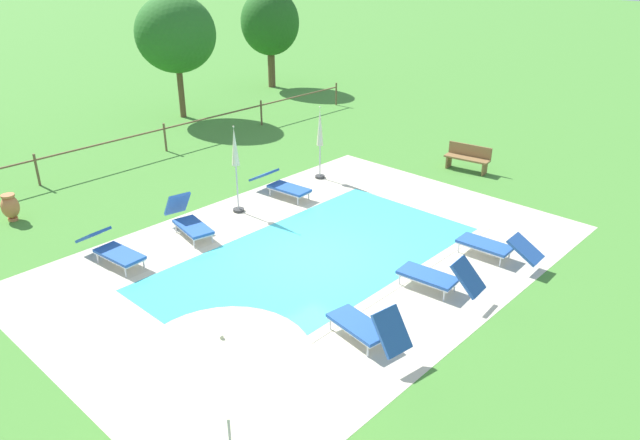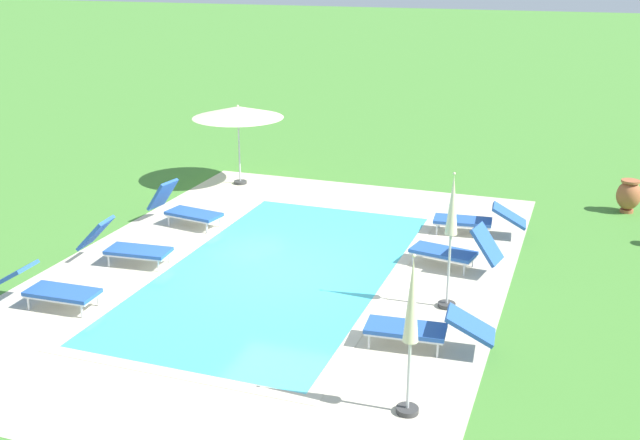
{
  "view_description": "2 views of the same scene",
  "coord_description": "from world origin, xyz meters",
  "px_view_note": "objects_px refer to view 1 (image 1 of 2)",
  "views": [
    {
      "loc": [
        -9.43,
        -8.99,
        7.05
      ],
      "look_at": [
        0.75,
        0.5,
        0.6
      ],
      "focal_mm": 33.74,
      "sensor_mm": 36.0,
      "label": 1
    },
    {
      "loc": [
        13.26,
        5.62,
        6.05
      ],
      "look_at": [
        -1.61,
        0.3,
        0.6
      ],
      "focal_mm": 43.25,
      "sensor_mm": 36.0,
      "label": 2
    }
  ],
  "objects_px": {
    "terracotta_urn_by_tree": "(10,207)",
    "sun_lounger_south_near_corner": "(188,220)",
    "patio_umbrella_closed_row_mid_west": "(235,156)",
    "sun_lounger_north_mid": "(439,277)",
    "wooden_bench_lawn_side": "(468,157)",
    "sun_lounger_north_end": "(368,327)",
    "patio_umbrella_open_foreground": "(222,348)",
    "tree_centre": "(270,23)",
    "sun_lounger_north_far": "(112,249)",
    "tree_far_west": "(176,34)",
    "sun_lounger_north_near_steps": "(282,185)",
    "sun_lounger_south_mid": "(496,246)",
    "patio_umbrella_closed_row_west": "(320,134)"
  },
  "relations": [
    {
      "from": "patio_umbrella_open_foreground",
      "to": "tree_far_west",
      "type": "bearing_deg",
      "value": 56.69
    },
    {
      "from": "sun_lounger_north_near_steps",
      "to": "sun_lounger_north_far",
      "type": "xyz_separation_m",
      "value": [
        -5.69,
        -0.05,
        0.0
      ]
    },
    {
      "from": "tree_centre",
      "to": "sun_lounger_north_end",
      "type": "bearing_deg",
      "value": -128.28
    },
    {
      "from": "patio_umbrella_closed_row_mid_west",
      "to": "tree_far_west",
      "type": "height_order",
      "value": "tree_far_west"
    },
    {
      "from": "terracotta_urn_by_tree",
      "to": "tree_centre",
      "type": "relative_size",
      "value": 0.16
    },
    {
      "from": "sun_lounger_north_end",
      "to": "tree_centre",
      "type": "xyz_separation_m",
      "value": [
        14.23,
        18.03,
        2.88
      ]
    },
    {
      "from": "terracotta_urn_by_tree",
      "to": "sun_lounger_south_near_corner",
      "type": "bearing_deg",
      "value": -56.62
    },
    {
      "from": "patio_umbrella_open_foreground",
      "to": "sun_lounger_north_far",
      "type": "bearing_deg",
      "value": 74.16
    },
    {
      "from": "sun_lounger_north_mid",
      "to": "wooden_bench_lawn_side",
      "type": "distance_m",
      "value": 8.18
    },
    {
      "from": "patio_umbrella_closed_row_mid_west",
      "to": "tree_far_west",
      "type": "xyz_separation_m",
      "value": [
        5.0,
        9.74,
        1.88
      ]
    },
    {
      "from": "sun_lounger_north_end",
      "to": "sun_lounger_south_mid",
      "type": "relative_size",
      "value": 0.91
    },
    {
      "from": "sun_lounger_north_mid",
      "to": "sun_lounger_north_near_steps",
      "type": "bearing_deg",
      "value": 77.16
    },
    {
      "from": "sun_lounger_north_end",
      "to": "tree_centre",
      "type": "relative_size",
      "value": 0.38
    },
    {
      "from": "sun_lounger_south_near_corner",
      "to": "tree_far_west",
      "type": "xyz_separation_m",
      "value": [
        6.84,
        9.92,
        3.14
      ]
    },
    {
      "from": "sun_lounger_north_mid",
      "to": "sun_lounger_north_end",
      "type": "height_order",
      "value": "sun_lounger_north_end"
    },
    {
      "from": "terracotta_urn_by_tree",
      "to": "tree_far_west",
      "type": "height_order",
      "value": "tree_far_west"
    },
    {
      "from": "patio_umbrella_open_foreground",
      "to": "patio_umbrella_closed_row_mid_west",
      "type": "distance_m",
      "value": 9.15
    },
    {
      "from": "patio_umbrella_closed_row_mid_west",
      "to": "tree_far_west",
      "type": "distance_m",
      "value": 11.1
    },
    {
      "from": "sun_lounger_north_far",
      "to": "sun_lounger_north_end",
      "type": "height_order",
      "value": "sun_lounger_north_end"
    },
    {
      "from": "sun_lounger_north_near_steps",
      "to": "sun_lounger_south_near_corner",
      "type": "distance_m",
      "value": 3.51
    },
    {
      "from": "sun_lounger_north_near_steps",
      "to": "patio_umbrella_open_foreground",
      "type": "xyz_separation_m",
      "value": [
        -7.62,
        -6.87,
        1.65
      ]
    },
    {
      "from": "sun_lounger_north_mid",
      "to": "sun_lounger_north_end",
      "type": "xyz_separation_m",
      "value": [
        -2.56,
        -0.06,
        0.01
      ]
    },
    {
      "from": "sun_lounger_south_near_corner",
      "to": "wooden_bench_lawn_side",
      "type": "relative_size",
      "value": 1.23
    },
    {
      "from": "sun_lounger_south_near_corner",
      "to": "terracotta_urn_by_tree",
      "type": "relative_size",
      "value": 2.47
    },
    {
      "from": "patio_umbrella_open_foreground",
      "to": "tree_centre",
      "type": "relative_size",
      "value": 0.5
    },
    {
      "from": "wooden_bench_lawn_side",
      "to": "tree_far_west",
      "type": "bearing_deg",
      "value": 101.16
    },
    {
      "from": "sun_lounger_north_end",
      "to": "patio_umbrella_open_foreground",
      "type": "relative_size",
      "value": 0.76
    },
    {
      "from": "sun_lounger_north_mid",
      "to": "sun_lounger_south_mid",
      "type": "distance_m",
      "value": 2.23
    },
    {
      "from": "sun_lounger_south_near_corner",
      "to": "tree_centre",
      "type": "bearing_deg",
      "value": 40.13
    },
    {
      "from": "sun_lounger_south_near_corner",
      "to": "sun_lounger_north_mid",
      "type": "bearing_deg",
      "value": -72.59
    },
    {
      "from": "sun_lounger_north_mid",
      "to": "patio_umbrella_closed_row_west",
      "type": "bearing_deg",
      "value": 63.22
    },
    {
      "from": "patio_umbrella_closed_row_west",
      "to": "wooden_bench_lawn_side",
      "type": "xyz_separation_m",
      "value": [
        3.94,
        -3.15,
        -1.02
      ]
    },
    {
      "from": "sun_lounger_north_end",
      "to": "patio_umbrella_closed_row_west",
      "type": "relative_size",
      "value": 0.79
    },
    {
      "from": "sun_lounger_south_near_corner",
      "to": "patio_umbrella_closed_row_west",
      "type": "xyz_separation_m",
      "value": [
        5.42,
        0.32,
        1.09
      ]
    },
    {
      "from": "sun_lounger_north_end",
      "to": "patio_umbrella_closed_row_mid_west",
      "type": "bearing_deg",
      "value": 70.31
    },
    {
      "from": "patio_umbrella_closed_row_mid_west",
      "to": "tree_far_west",
      "type": "bearing_deg",
      "value": 62.84
    },
    {
      "from": "sun_lounger_north_near_steps",
      "to": "tree_far_west",
      "type": "distance_m",
      "value": 10.83
    },
    {
      "from": "sun_lounger_north_near_steps",
      "to": "sun_lounger_north_far",
      "type": "bearing_deg",
      "value": -179.48
    },
    {
      "from": "sun_lounger_north_end",
      "to": "wooden_bench_lawn_side",
      "type": "distance_m",
      "value": 10.56
    },
    {
      "from": "sun_lounger_north_end",
      "to": "sun_lounger_south_near_corner",
      "type": "relative_size",
      "value": 0.99
    },
    {
      "from": "sun_lounger_north_near_steps",
      "to": "terracotta_urn_by_tree",
      "type": "bearing_deg",
      "value": 146.61
    },
    {
      "from": "tree_far_west",
      "to": "sun_lounger_north_far",
      "type": "bearing_deg",
      "value": -132.48
    },
    {
      "from": "tree_centre",
      "to": "patio_umbrella_closed_row_mid_west",
      "type": "bearing_deg",
      "value": -136.21
    },
    {
      "from": "sun_lounger_north_mid",
      "to": "sun_lounger_south_near_corner",
      "type": "relative_size",
      "value": 1.03
    },
    {
      "from": "patio_umbrella_open_foreground",
      "to": "tree_centre",
      "type": "xyz_separation_m",
      "value": [
        17.8,
        18.28,
        1.27
      ]
    },
    {
      "from": "sun_lounger_north_far",
      "to": "patio_umbrella_open_foreground",
      "type": "relative_size",
      "value": 0.84
    },
    {
      "from": "sun_lounger_north_near_steps",
      "to": "patio_umbrella_closed_row_west",
      "type": "relative_size",
      "value": 0.89
    },
    {
      "from": "patio_umbrella_closed_row_mid_west",
      "to": "terracotta_urn_by_tree",
      "type": "distance_m",
      "value": 6.37
    },
    {
      "from": "sun_lounger_north_far",
      "to": "sun_lounger_north_end",
      "type": "bearing_deg",
      "value": -76.04
    },
    {
      "from": "tree_far_west",
      "to": "sun_lounger_north_near_steps",
      "type": "bearing_deg",
      "value": -108.79
    }
  ]
}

